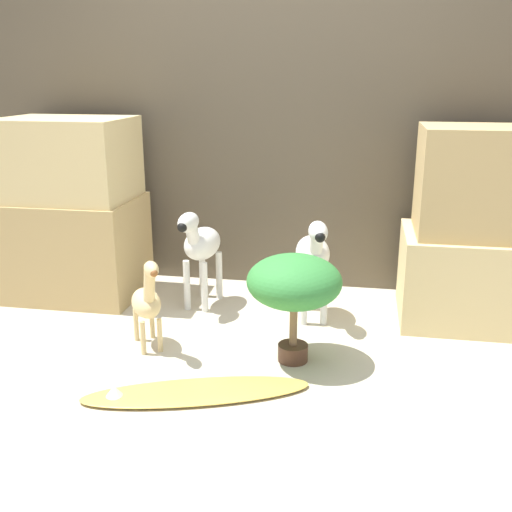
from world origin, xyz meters
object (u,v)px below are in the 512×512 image
at_px(zebra_right, 313,254).
at_px(zebra_left, 200,245).
at_px(giraffe_figurine, 147,300).
at_px(potted_palm_front, 294,284).
at_px(surfboard, 194,392).

height_order(zebra_right, zebra_left, same).
distance_m(zebra_left, giraffe_figurine, 0.67).
bearing_deg(potted_palm_front, zebra_left, 135.35).
bearing_deg(surfboard, potted_palm_front, 46.27).
bearing_deg(zebra_right, potted_palm_front, -94.59).
xyz_separation_m(potted_palm_front, surfboard, (-0.41, -0.42, -0.40)).
xyz_separation_m(zebra_right, giraffe_figurine, (-0.82, -0.56, -0.13)).
bearing_deg(zebra_left, giraffe_figurine, -100.21).
distance_m(zebra_right, potted_palm_front, 0.57).
bearing_deg(zebra_left, surfboard, -76.76).
height_order(zebra_right, giraffe_figurine, zebra_right).
bearing_deg(zebra_right, giraffe_figurine, -145.71).
height_order(giraffe_figurine, surfboard, giraffe_figurine).
bearing_deg(surfboard, giraffe_figurine, 130.39).
relative_size(zebra_right, giraffe_figurine, 1.20).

